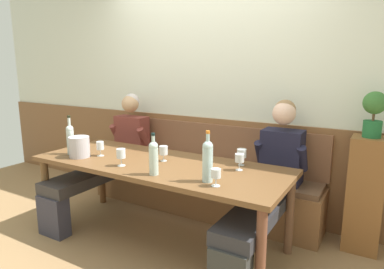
% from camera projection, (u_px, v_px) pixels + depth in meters
% --- Properties ---
extents(ground_plane, '(6.80, 6.80, 0.02)m').
position_uv_depth(ground_plane, '(153.00, 245.00, 3.00)').
color(ground_plane, '#947049').
rests_on(ground_plane, ground).
extents(room_wall_back, '(6.80, 0.08, 2.80)m').
position_uv_depth(room_wall_back, '(211.00, 80.00, 3.64)').
color(room_wall_back, silver).
rests_on(room_wall_back, ground).
extents(wood_wainscot_panel, '(6.80, 0.03, 1.00)m').
position_uv_depth(wood_wainscot_panel, '(208.00, 162.00, 3.77)').
color(wood_wainscot_panel, brown).
rests_on(wood_wainscot_panel, ground).
extents(wall_bench, '(2.58, 0.42, 0.94)m').
position_uv_depth(wall_bench, '(198.00, 186.00, 3.64)').
color(wall_bench, brown).
rests_on(wall_bench, ground).
extents(dining_table, '(2.28, 0.86, 0.73)m').
position_uv_depth(dining_table, '(158.00, 170.00, 2.95)').
color(dining_table, brown).
rests_on(dining_table, ground).
extents(person_right_seat, '(0.49, 1.31, 1.24)m').
position_uv_depth(person_right_seat, '(109.00, 156.00, 3.67)').
color(person_right_seat, '#343340').
rests_on(person_right_seat, ground).
extents(person_center_right_seat, '(0.46, 1.32, 1.26)m').
position_uv_depth(person_center_right_seat, '(269.00, 179.00, 2.81)').
color(person_center_right_seat, '#313331').
rests_on(person_center_right_seat, ground).
extents(ice_bucket, '(0.19, 0.19, 0.19)m').
position_uv_depth(ice_bucket, '(79.00, 147.00, 3.10)').
color(ice_bucket, '#B5B0B7').
rests_on(ice_bucket, dining_table).
extents(wine_bottle_amber_mid, '(0.07, 0.07, 0.33)m').
position_uv_depth(wine_bottle_amber_mid, '(154.00, 157.00, 2.58)').
color(wine_bottle_amber_mid, silver).
rests_on(wine_bottle_amber_mid, dining_table).
extents(wine_bottle_clear_water, '(0.07, 0.07, 0.37)m').
position_uv_depth(wine_bottle_clear_water, '(70.00, 138.00, 3.18)').
color(wine_bottle_clear_water, '#B9C6BF').
rests_on(wine_bottle_clear_water, dining_table).
extents(wine_bottle_green_tall, '(0.08, 0.08, 0.38)m').
position_uv_depth(wine_bottle_green_tall, '(208.00, 160.00, 2.42)').
color(wine_bottle_green_tall, '#B0CDC9').
rests_on(wine_bottle_green_tall, dining_table).
extents(wine_glass_center_front, '(0.08, 0.08, 0.14)m').
position_uv_depth(wine_glass_center_front, '(163.00, 151.00, 2.96)').
color(wine_glass_center_front, silver).
rests_on(wine_glass_center_front, dining_table).
extents(wine_glass_by_bottle, '(0.08, 0.08, 0.15)m').
position_uv_depth(wine_glass_by_bottle, '(121.00, 154.00, 2.82)').
color(wine_glass_by_bottle, silver).
rests_on(wine_glass_by_bottle, dining_table).
extents(wine_glass_left_end, '(0.07, 0.07, 0.14)m').
position_uv_depth(wine_glass_left_end, '(100.00, 146.00, 3.14)').
color(wine_glass_left_end, silver).
rests_on(wine_glass_left_end, dining_table).
extents(wine_glass_near_bucket, '(0.07, 0.07, 0.13)m').
position_uv_depth(wine_glass_near_bucket, '(216.00, 174.00, 2.34)').
color(wine_glass_near_bucket, silver).
rests_on(wine_glass_near_bucket, dining_table).
extents(wine_glass_center_rear, '(0.07, 0.07, 0.14)m').
position_uv_depth(wine_glass_center_rear, '(240.00, 158.00, 2.70)').
color(wine_glass_center_rear, silver).
rests_on(wine_glass_center_rear, dining_table).
extents(wine_glass_right_end, '(0.08, 0.08, 0.14)m').
position_uv_depth(wine_glass_right_end, '(242.00, 154.00, 2.84)').
color(wine_glass_right_end, silver).
rests_on(wine_glass_right_end, dining_table).
extents(corner_pedestal, '(0.28, 0.28, 0.98)m').
position_uv_depth(corner_pedestal, '(365.00, 194.00, 2.83)').
color(corner_pedestal, brown).
rests_on(corner_pedestal, ground).
extents(potted_plant, '(0.18, 0.18, 0.37)m').
position_uv_depth(potted_plant, '(374.00, 111.00, 2.69)').
color(potted_plant, '#206432').
rests_on(potted_plant, corner_pedestal).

